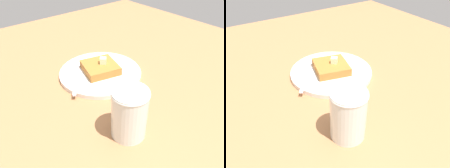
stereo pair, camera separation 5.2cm
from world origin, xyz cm
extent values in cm
cube|color=#A56E45|center=(0.00, 0.00, 1.36)|extent=(118.34, 118.34, 2.73)
cylinder|color=silver|center=(3.62, 2.30, 3.34)|extent=(23.31, 23.31, 1.22)
torus|color=gray|center=(3.62, 2.30, 3.55)|extent=(23.31, 23.31, 0.80)
cube|color=#AA6B2C|center=(3.62, 2.30, 5.08)|extent=(11.35, 11.20, 2.26)
cube|color=#F1ECC1|center=(3.39, 1.38, 7.09)|extent=(2.35, 2.37, 1.76)
cube|color=silver|center=(2.58, 11.54, 4.13)|extent=(8.89, 6.18, 0.36)
cube|color=silver|center=(7.96, 8.08, 4.13)|extent=(3.55, 3.37, 0.36)
cube|color=silver|center=(10.93, 7.14, 4.13)|extent=(2.86, 2.00, 0.36)
cube|color=silver|center=(10.63, 6.68, 4.13)|extent=(2.86, 2.00, 0.36)
cube|color=silver|center=(10.33, 6.22, 4.13)|extent=(2.86, 2.00, 0.36)
cube|color=silver|center=(10.04, 5.76, 4.13)|extent=(2.86, 2.00, 0.36)
cylinder|color=#592B0D|center=(-17.64, 11.39, 6.69)|extent=(6.54, 6.54, 7.94)
cylinder|color=silver|center=(-17.64, 11.39, 8.11)|extent=(7.11, 7.11, 10.77)
torus|color=silver|center=(-17.64, 11.39, 13.04)|extent=(7.32, 7.32, 0.50)
camera|label=1|loc=(-39.27, 33.90, 37.34)|focal=35.00mm
camera|label=2|loc=(-42.35, 29.74, 37.34)|focal=35.00mm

